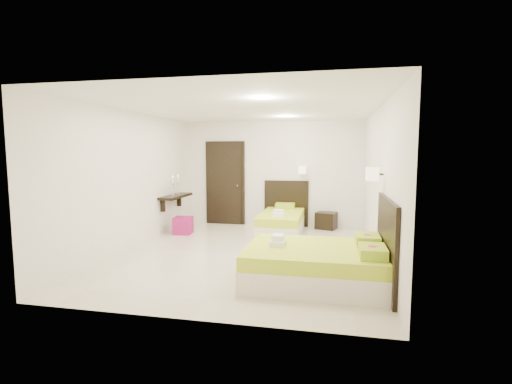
% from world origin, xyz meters
% --- Properties ---
extents(floor, '(5.50, 5.50, 0.00)m').
position_xyz_m(floor, '(0.00, 0.00, 0.00)').
color(floor, beige).
rests_on(floor, ground).
extents(bed_single, '(1.10, 1.83, 1.51)m').
position_xyz_m(bed_single, '(0.38, 1.91, 0.28)').
color(bed_single, beige).
rests_on(bed_single, ground).
extents(bed_double, '(1.95, 1.65, 1.61)m').
position_xyz_m(bed_double, '(1.36, -1.26, 0.29)').
color(bed_double, beige).
rests_on(bed_double, ground).
extents(nightstand, '(0.55, 0.51, 0.40)m').
position_xyz_m(nightstand, '(1.37, 2.56, 0.20)').
color(nightstand, black).
rests_on(nightstand, ground).
extents(ottoman, '(0.42, 0.42, 0.38)m').
position_xyz_m(ottoman, '(-1.80, 1.34, 0.19)').
color(ottoman, '#8E1356').
rests_on(ottoman, ground).
extents(door, '(1.02, 0.15, 2.14)m').
position_xyz_m(door, '(-1.20, 2.70, 1.05)').
color(door, black).
rests_on(door, ground).
extents(console_shelf, '(0.35, 1.20, 0.78)m').
position_xyz_m(console_shelf, '(-2.08, 1.60, 0.82)').
color(console_shelf, black).
rests_on(console_shelf, ground).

